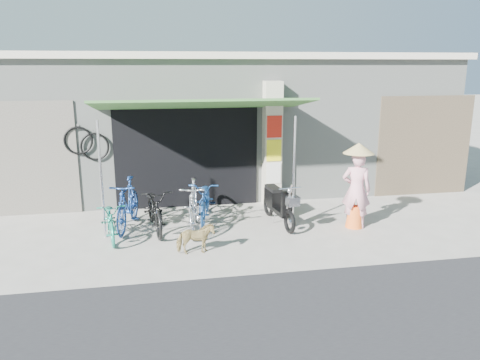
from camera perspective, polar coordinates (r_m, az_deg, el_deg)
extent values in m
plane|color=#A39D93|center=(9.30, 2.34, -7.41)|extent=(80.00, 80.00, 0.00)
cube|color=#969B93|center=(13.77, -2.26, 7.13)|extent=(12.00, 5.00, 3.50)
cube|color=beige|center=(13.68, -2.34, 14.76)|extent=(12.30, 5.30, 0.16)
cube|color=black|center=(11.25, -6.48, 2.93)|extent=(3.40, 0.06, 2.50)
cube|color=black|center=(11.41, -6.39, -0.52)|extent=(3.06, 0.04, 1.10)
torus|color=black|center=(11.22, -17.29, 3.91)|extent=(0.65, 0.05, 0.65)
cylinder|color=silver|center=(11.19, -17.39, 5.54)|extent=(0.02, 0.02, 0.12)
torus|color=black|center=(11.24, -19.12, 4.57)|extent=(0.65, 0.05, 0.65)
cylinder|color=silver|center=(11.22, -19.23, 6.19)|extent=(0.02, 0.02, 0.12)
cube|color=#BDB4A2|center=(11.40, 3.90, 4.40)|extent=(0.42, 0.42, 3.00)
cube|color=red|center=(11.12, 4.22, 6.50)|extent=(0.36, 0.02, 0.52)
cube|color=yellow|center=(11.21, 4.16, 3.61)|extent=(0.36, 0.02, 0.52)
cube|color=silver|center=(11.32, 4.11, 0.82)|extent=(0.36, 0.02, 0.50)
cube|color=#37682F|center=(10.18, -4.60, 9.21)|extent=(4.60, 1.88, 0.35)
cylinder|color=silver|center=(9.51, -16.55, -0.04)|extent=(0.05, 0.05, 2.36)
cylinder|color=silver|center=(9.86, 6.56, 0.95)|extent=(0.05, 0.05, 2.36)
cube|color=brown|center=(13.19, 21.53, 3.88)|extent=(2.60, 0.06, 2.60)
cube|color=#6B665B|center=(11.64, -25.50, 2.27)|extent=(2.60, 0.06, 2.60)
imported|color=#1B7D66|center=(9.62, -15.45, -4.67)|extent=(0.74, 1.57, 0.79)
imported|color=navy|center=(10.08, -13.54, -2.90)|extent=(0.83, 1.83, 1.06)
imported|color=black|center=(9.88, -10.34, -3.41)|extent=(0.86, 1.87, 0.95)
imported|color=silver|center=(9.72, -5.70, -3.20)|extent=(0.75, 1.82, 1.06)
imported|color=navy|center=(10.40, -4.21, -2.38)|extent=(0.93, 1.86, 0.93)
imported|color=#96744F|center=(8.62, -5.46, -7.15)|extent=(0.70, 0.35, 0.58)
torus|color=black|center=(9.65, 6.06, -5.09)|extent=(0.14, 0.50, 0.49)
torus|color=black|center=(10.72, 3.49, -3.09)|extent=(0.14, 0.50, 0.49)
cube|color=black|center=(10.16, 4.71, -3.67)|extent=(0.31, 0.91, 0.09)
cube|color=black|center=(10.39, 4.06, -2.07)|extent=(0.30, 0.54, 0.32)
cube|color=black|center=(10.34, 4.08, -1.02)|extent=(0.29, 0.54, 0.08)
cube|color=black|center=(9.71, 5.67, -2.91)|extent=(0.22, 0.12, 0.52)
cylinder|color=silver|center=(9.47, 6.10, -1.01)|extent=(0.49, 0.09, 0.03)
cube|color=silver|center=(9.39, 6.47, -2.58)|extent=(0.26, 0.22, 0.19)
imported|color=pink|center=(10.10, 13.99, -1.18)|extent=(0.71, 0.61, 1.64)
cone|color=orange|center=(10.27, 13.80, -4.36)|extent=(0.38, 0.38, 0.46)
cone|color=tan|center=(9.91, 14.29, 3.79)|extent=(0.64, 0.64, 0.22)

